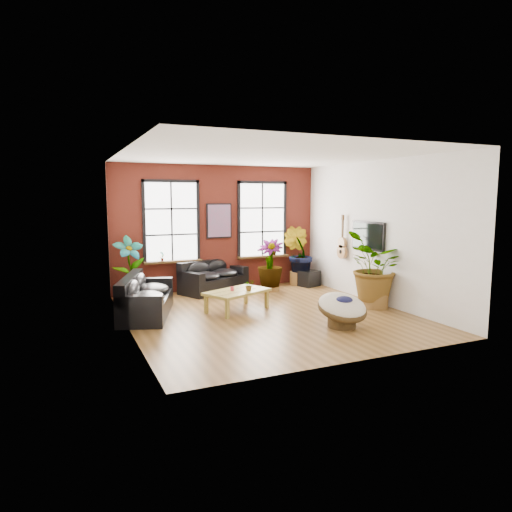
{
  "coord_description": "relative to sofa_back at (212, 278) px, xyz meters",
  "views": [
    {
      "loc": [
        -4.24,
        -9.01,
        2.59
      ],
      "look_at": [
        0.0,
        0.6,
        1.25
      ],
      "focal_mm": 32.0,
      "sensor_mm": 36.0,
      "label": 1
    }
  ],
  "objects": [
    {
      "name": "sofa_left",
      "position": [
        -2.21,
        -1.88,
        0.01
      ],
      "size": [
        1.61,
        2.43,
        0.89
      ],
      "rotation": [
        0.0,
        0.0,
        1.24
      ],
      "color": "black",
      "rests_on": "ground"
    },
    {
      "name": "floor_plant_back_right",
      "position": [
        2.68,
        -0.05,
        0.55
      ],
      "size": [
        1.09,
        1.12,
        1.59
      ],
      "primitive_type": "imported",
      "rotation": [
        0.0,
        0.0,
        2.23
      ],
      "color": "#1F5717",
      "rests_on": "ground"
    },
    {
      "name": "pot_right_wall",
      "position": [
        2.95,
        -3.37,
        -0.18
      ],
      "size": [
        0.75,
        0.75,
        0.42
      ],
      "rotation": [
        0.0,
        0.0,
        0.4
      ],
      "color": "brown",
      "rests_on": "ground"
    },
    {
      "name": "poster",
      "position": [
        0.31,
        0.28,
        1.56
      ],
      "size": [
        0.74,
        0.06,
        0.98
      ],
      "color": "black",
      "rests_on": "room"
    },
    {
      "name": "floor_plant_mid",
      "position": [
        1.49,
        -0.6,
        0.4
      ],
      "size": [
        1.03,
        1.03,
        1.31
      ],
      "primitive_type": "imported",
      "rotation": [
        0.0,
        0.0,
        5.59
      ],
      "color": "#1F5717",
      "rests_on": "ground"
    },
    {
      "name": "floor_plant_back_left",
      "position": [
        -2.25,
        -0.12,
        0.51
      ],
      "size": [
        0.87,
        0.67,
        1.5
      ],
      "primitive_type": "imported",
      "rotation": [
        0.0,
        0.0,
        0.18
      ],
      "color": "#1F5717",
      "rests_on": "ground"
    },
    {
      "name": "sill_plant_right",
      "position": [
        2.01,
        0.23,
        0.64
      ],
      "size": [
        0.19,
        0.19,
        0.27
      ],
      "primitive_type": "imported",
      "rotation": [
        0.0,
        0.0,
        3.49
      ],
      "color": "#1F5717",
      "rests_on": "room"
    },
    {
      "name": "floor_plant_right_wall",
      "position": [
        2.92,
        -3.36,
        0.59
      ],
      "size": [
        1.93,
        1.96,
        1.65
      ],
      "primitive_type": "imported",
      "rotation": [
        0.0,
        0.0,
        4.04
      ],
      "color": "#1F5717",
      "rests_on": "ground"
    },
    {
      "name": "pot_back_right",
      "position": [
        2.7,
        -0.08,
        -0.19
      ],
      "size": [
        0.68,
        0.68,
        0.4
      ],
      "rotation": [
        0.0,
        0.0,
        -0.3
      ],
      "color": "brown",
      "rests_on": "ground"
    },
    {
      "name": "tv_wall_unit",
      "position": [
        3.24,
        -2.31,
        1.15
      ],
      "size": [
        0.13,
        1.86,
        1.2
      ],
      "color": "black",
      "rests_on": "room"
    },
    {
      "name": "sofa_back",
      "position": [
        0.0,
        0.0,
        0.0
      ],
      "size": [
        2.09,
        1.61,
        0.86
      ],
      "rotation": [
        0.0,
        0.0,
        0.43
      ],
      "color": "black",
      "rests_on": "ground"
    },
    {
      "name": "room",
      "position": [
        0.31,
        -2.76,
        1.36
      ],
      "size": [
        6.04,
        6.54,
        3.54
      ],
      "color": "brown",
      "rests_on": "ground"
    },
    {
      "name": "sill_plant_left",
      "position": [
        -1.34,
        0.23,
        0.64
      ],
      "size": [
        0.17,
        0.17,
        0.27
      ],
      "primitive_type": "imported",
      "rotation": [
        0.0,
        0.0,
        0.79
      ],
      "color": "#1F5717",
      "rests_on": "room"
    },
    {
      "name": "media_box",
      "position": [
        2.85,
        -0.41,
        -0.16
      ],
      "size": [
        0.67,
        0.61,
        0.46
      ],
      "rotation": [
        0.0,
        0.0,
        0.31
      ],
      "color": "black",
      "rests_on": "ground"
    },
    {
      "name": "pot_mid",
      "position": [
        1.5,
        -0.58,
        -0.2
      ],
      "size": [
        0.59,
        0.59,
        0.37
      ],
      "rotation": [
        0.0,
        0.0,
        -0.18
      ],
      "color": "brown",
      "rests_on": "ground"
    },
    {
      "name": "coffee_table",
      "position": [
        -0.17,
        -2.31,
        0.03
      ],
      "size": [
        1.69,
        1.37,
        0.57
      ],
      "rotation": [
        0.0,
        0.0,
        0.42
      ],
      "color": "olive",
      "rests_on": "ground"
    },
    {
      "name": "pot_back_left",
      "position": [
        -2.24,
        -0.15,
        -0.19
      ],
      "size": [
        0.58,
        0.58,
        0.41
      ],
      "rotation": [
        0.0,
        0.0,
        0.04
      ],
      "color": "brown",
      "rests_on": "ground"
    },
    {
      "name": "table_plant",
      "position": [
        0.08,
        -2.43,
        0.21
      ],
      "size": [
        0.26,
        0.24,
        0.25
      ],
      "primitive_type": "imported",
      "rotation": [
        0.0,
        0.0,
        0.17
      ],
      "color": "#1F5717",
      "rests_on": "coffee_table"
    },
    {
      "name": "papasan_chair",
      "position": [
        1.28,
        -4.42,
        -0.01
      ],
      "size": [
        1.0,
        1.02,
        0.75
      ],
      "rotation": [
        0.0,
        0.0,
        0.0
      ],
      "color": "#402F17",
      "rests_on": "ground"
    }
  ]
}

